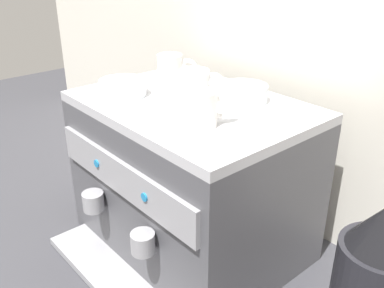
{
  "coord_description": "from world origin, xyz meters",
  "views": [
    {
      "loc": [
        0.78,
        -0.67,
        0.8
      ],
      "look_at": [
        0.0,
        0.0,
        0.31
      ],
      "focal_mm": 40.45,
      "sensor_mm": 36.0,
      "label": 1
    }
  ],
  "objects_px": {
    "ceramic_cup_0": "(172,69)",
    "ceramic_cup_2": "(203,109)",
    "espresso_machine": "(191,177)",
    "milk_pitcher": "(109,165)",
    "ceramic_cup_1": "(196,83)",
    "ceramic_bowl_1": "(243,94)",
    "ceramic_bowl_0": "(123,88)"
  },
  "relations": [
    {
      "from": "milk_pitcher",
      "to": "ceramic_cup_0",
      "type": "bearing_deg",
      "value": 9.43
    },
    {
      "from": "espresso_machine",
      "to": "ceramic_cup_2",
      "type": "relative_size",
      "value": 5.48
    },
    {
      "from": "ceramic_cup_1",
      "to": "ceramic_bowl_0",
      "type": "height_order",
      "value": "ceramic_cup_1"
    },
    {
      "from": "ceramic_cup_1",
      "to": "ceramic_bowl_1",
      "type": "height_order",
      "value": "ceramic_cup_1"
    },
    {
      "from": "espresso_machine",
      "to": "ceramic_cup_0",
      "type": "relative_size",
      "value": 5.92
    },
    {
      "from": "espresso_machine",
      "to": "milk_pitcher",
      "type": "bearing_deg",
      "value": 178.52
    },
    {
      "from": "espresso_machine",
      "to": "ceramic_bowl_1",
      "type": "height_order",
      "value": "ceramic_bowl_1"
    },
    {
      "from": "ceramic_cup_0",
      "to": "ceramic_bowl_1",
      "type": "relative_size",
      "value": 0.8
    },
    {
      "from": "ceramic_cup_2",
      "to": "milk_pitcher",
      "type": "bearing_deg",
      "value": 171.54
    },
    {
      "from": "ceramic_cup_2",
      "to": "ceramic_bowl_1",
      "type": "bearing_deg",
      "value": 105.8
    },
    {
      "from": "espresso_machine",
      "to": "ceramic_cup_2",
      "type": "height_order",
      "value": "ceramic_cup_2"
    },
    {
      "from": "ceramic_cup_0",
      "to": "ceramic_cup_2",
      "type": "height_order",
      "value": "ceramic_cup_0"
    },
    {
      "from": "ceramic_cup_2",
      "to": "ceramic_bowl_1",
      "type": "relative_size",
      "value": 0.86
    },
    {
      "from": "espresso_machine",
      "to": "ceramic_bowl_0",
      "type": "relative_size",
      "value": 4.83
    },
    {
      "from": "ceramic_cup_1",
      "to": "ceramic_bowl_0",
      "type": "distance_m",
      "value": 0.19
    },
    {
      "from": "ceramic_cup_0",
      "to": "ceramic_bowl_0",
      "type": "height_order",
      "value": "ceramic_cup_0"
    },
    {
      "from": "espresso_machine",
      "to": "ceramic_bowl_1",
      "type": "bearing_deg",
      "value": 53.6
    },
    {
      "from": "ceramic_cup_0",
      "to": "ceramic_cup_2",
      "type": "bearing_deg",
      "value": -26.19
    },
    {
      "from": "ceramic_cup_2",
      "to": "ceramic_bowl_0",
      "type": "distance_m",
      "value": 0.29
    },
    {
      "from": "ceramic_cup_2",
      "to": "ceramic_bowl_0",
      "type": "xyz_separation_m",
      "value": [
        -0.29,
        -0.02,
        -0.02
      ]
    },
    {
      "from": "milk_pitcher",
      "to": "ceramic_cup_2",
      "type": "bearing_deg",
      "value": -8.46
    },
    {
      "from": "ceramic_cup_0",
      "to": "ceramic_cup_1",
      "type": "distance_m",
      "value": 0.12
    },
    {
      "from": "ceramic_bowl_0",
      "to": "ceramic_cup_1",
      "type": "bearing_deg",
      "value": 49.57
    },
    {
      "from": "espresso_machine",
      "to": "ceramic_bowl_0",
      "type": "xyz_separation_m",
      "value": [
        -0.16,
        -0.1,
        0.24
      ]
    },
    {
      "from": "ceramic_cup_2",
      "to": "milk_pitcher",
      "type": "xyz_separation_m",
      "value": [
        -0.6,
        0.09,
        -0.41
      ]
    },
    {
      "from": "milk_pitcher",
      "to": "ceramic_bowl_1",
      "type": "bearing_deg",
      "value": 9.76
    },
    {
      "from": "ceramic_cup_0",
      "to": "ceramic_bowl_0",
      "type": "relative_size",
      "value": 0.82
    },
    {
      "from": "ceramic_bowl_0",
      "to": "ceramic_bowl_1",
      "type": "height_order",
      "value": "same"
    },
    {
      "from": "espresso_machine",
      "to": "ceramic_cup_1",
      "type": "height_order",
      "value": "ceramic_cup_1"
    },
    {
      "from": "espresso_machine",
      "to": "milk_pitcher",
      "type": "distance_m",
      "value": 0.49
    },
    {
      "from": "espresso_machine",
      "to": "ceramic_cup_2",
      "type": "distance_m",
      "value": 0.3
    },
    {
      "from": "ceramic_cup_1",
      "to": "ceramic_bowl_0",
      "type": "xyz_separation_m",
      "value": [
        -0.12,
        -0.15,
        -0.01
      ]
    }
  ]
}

